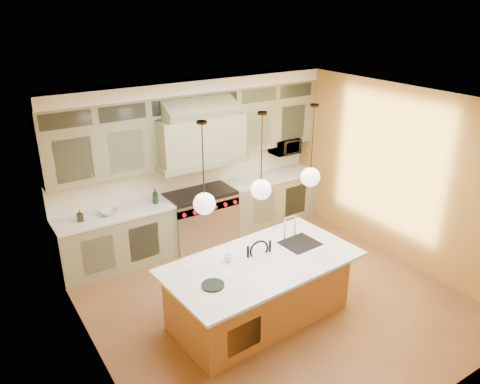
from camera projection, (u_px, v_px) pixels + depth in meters
floor at (271, 298)px, 6.92m from camera, size 5.00×5.00×0.00m
ceiling at (277, 104)px, 5.81m from camera, size 5.00×5.00×0.00m
wall_back at (190, 160)px, 8.30m from camera, size 5.00×0.00×5.00m
wall_front at (432, 302)px, 4.43m from camera, size 5.00×0.00×5.00m
wall_left at (90, 261)px, 5.11m from camera, size 0.00×5.00×5.00m
wall_right at (397, 175)px, 7.62m from camera, size 0.00×5.00×5.00m
back_cabinetry at (197, 165)px, 8.11m from camera, size 5.00×0.77×2.90m
range at (201, 216)px, 8.40m from camera, size 1.20×0.74×0.96m
kitchen_island at (260, 288)px, 6.35m from camera, size 2.68×1.53×1.35m
counter_stool at (264, 277)px, 6.30m from camera, size 0.44×0.44×1.13m
microwave at (285, 146)px, 9.09m from camera, size 0.54×0.37×0.30m
oil_bottle_a at (155, 196)px, 7.76m from camera, size 0.10×0.11×0.27m
oil_bottle_b at (80, 216)px, 7.15m from camera, size 0.09×0.09×0.19m
fruit_bowl at (109, 212)px, 7.40m from camera, size 0.31×0.31×0.07m
cup at (228, 258)px, 6.10m from camera, size 0.12×0.12×0.10m
pendant_left at (204, 201)px, 5.38m from camera, size 0.26×0.26×1.11m
pendant_center at (261, 187)px, 5.78m from camera, size 0.26×0.26×1.11m
pendant_right at (310, 175)px, 6.18m from camera, size 0.26×0.26×1.11m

